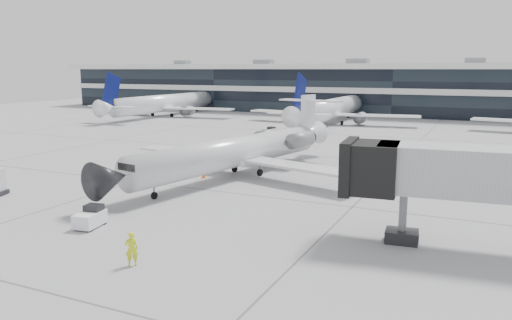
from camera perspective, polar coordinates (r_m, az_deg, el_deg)
The scene contains 9 objects.
ground at distance 41.08m, azimuth -2.70°, elevation -3.79°, with size 220.00×220.00×0.00m, color gray.
terminal at distance 118.78m, azimuth 16.22°, elevation 7.53°, with size 170.00×22.00×10.00m, color black.
bg_jet_left at distance 110.85m, azimuth -10.07°, elevation 5.01°, with size 32.00×40.00×9.60m, color white, non-canonical shape.
bg_jet_center at distance 94.59m, azimuth 8.65°, elevation 4.16°, with size 32.00×40.00×9.60m, color white, non-canonical shape.
regional_jet at distance 47.08m, azimuth -1.91°, elevation 1.09°, with size 24.79×30.90×7.18m.
ramp_worker at distance 26.87m, azimuth -14.03°, elevation -9.82°, with size 0.66×0.43×1.81m, color #D7E618.
baggage_tug at distance 34.03m, azimuth -18.39°, elevation -6.26°, with size 1.61×2.33×1.37m.
traffic_cone at distance 46.89m, azimuth -6.01°, elevation -1.72°, with size 0.39×0.39×0.56m.
far_tug at distance 76.24m, azimuth 1.56°, elevation 3.25°, with size 1.84×2.38×1.33m.
Camera 1 is at (18.65, -35.20, 10.04)m, focal length 35.00 mm.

